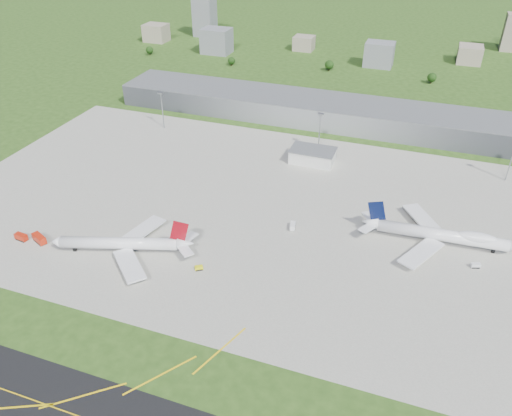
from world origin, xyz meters
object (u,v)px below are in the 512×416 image
(van_white_near, at_px, (293,226))
(van_white_far, at_px, (475,266))
(crash_tender, at_px, (21,237))
(tug_yellow, at_px, (199,268))
(fire_truck, at_px, (39,239))
(airliner_red_twin, at_px, (125,244))
(airliner_blue_quad, at_px, (441,235))

(van_white_near, height_order, van_white_far, van_white_near)
(crash_tender, distance_m, tug_yellow, 89.27)
(fire_truck, bearing_deg, airliner_red_twin, 33.34)
(van_white_far, bearing_deg, fire_truck, 174.77)
(fire_truck, bearing_deg, tug_yellow, 29.03)
(airliner_blue_quad, height_order, van_white_far, airliner_blue_quad)
(fire_truck, xyz_separation_m, van_white_near, (109.70, 50.87, -0.44))
(tug_yellow, xyz_separation_m, van_white_near, (30.11, 43.99, 0.50))
(tug_yellow, relative_size, van_white_near, 0.68)
(airliner_blue_quad, relative_size, van_white_near, 11.69)
(airliner_blue_quad, xyz_separation_m, crash_tender, (-187.64, -63.72, -3.50))
(airliner_red_twin, distance_m, fire_truck, 43.24)
(tug_yellow, xyz_separation_m, van_white_far, (114.46, 42.42, 0.18))
(van_white_near, xyz_separation_m, van_white_far, (84.35, -1.57, -0.32))
(van_white_near, bearing_deg, fire_truck, 103.23)
(van_white_near, relative_size, van_white_far, 1.34)
(airliner_blue_quad, distance_m, van_white_near, 69.68)
(airliner_red_twin, bearing_deg, tug_yellow, 162.36)
(fire_truck, bearing_deg, van_white_near, 48.97)
(crash_tender, bearing_deg, tug_yellow, 12.17)
(van_white_far, bearing_deg, airliner_red_twin, 176.14)
(fire_truck, distance_m, crash_tender, 9.42)
(airliner_red_twin, height_order, tug_yellow, airliner_red_twin)
(fire_truck, bearing_deg, airliner_blue_quad, 43.30)
(airliner_red_twin, xyz_separation_m, van_white_near, (67.12, 43.93, -3.39))
(crash_tender, height_order, van_white_near, crash_tender)
(tug_yellow, height_order, van_white_far, van_white_far)
(airliner_blue_quad, xyz_separation_m, van_white_far, (15.69, -12.85, -4.02))
(tug_yellow, distance_m, van_white_near, 53.31)
(van_white_near, bearing_deg, van_white_far, -102.72)
(van_white_near, bearing_deg, airliner_blue_quad, -92.32)
(airliner_blue_quad, bearing_deg, fire_truck, -163.68)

